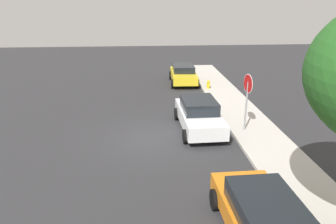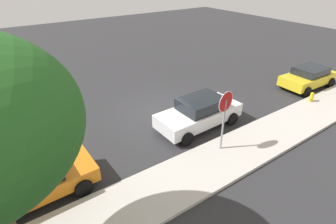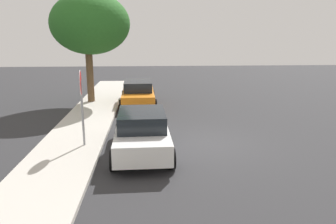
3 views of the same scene
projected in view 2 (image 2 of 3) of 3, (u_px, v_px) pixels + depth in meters
name	position (u px, v px, depth m)	size (l,w,h in m)	color
ground_plane	(160.00, 112.00, 14.43)	(60.00, 60.00, 0.00)	#2D2D30
sidewalk_curb	(224.00, 158.00, 10.89)	(32.00, 2.36, 0.14)	beige
stop_sign	(225.00, 111.00, 10.48)	(0.88, 0.14, 2.85)	gray
parked_car_white	(199.00, 112.00, 12.87)	(4.41, 2.08, 1.51)	white
parked_car_orange	(30.00, 182.00, 8.80)	(4.23, 2.07, 1.41)	orange
parked_car_yellow	(308.00, 77.00, 17.10)	(3.98, 2.05, 1.37)	yellow
fire_hydrant	(311.00, 98.00, 15.19)	(0.30, 0.22, 0.72)	gold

